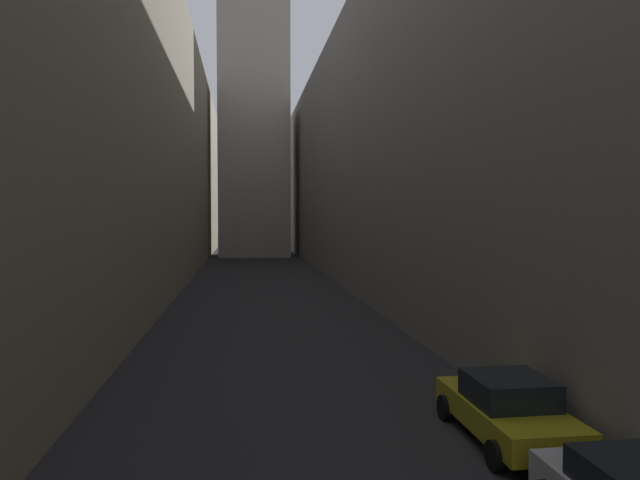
# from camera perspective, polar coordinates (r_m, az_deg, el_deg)

# --- Properties ---
(ground_plane) EXTENTS (264.00, 264.00, 0.00)m
(ground_plane) POSITION_cam_1_polar(r_m,az_deg,el_deg) (39.03, -5.59, -5.00)
(ground_plane) COLOR #232326
(building_block_left) EXTENTS (11.21, 108.00, 21.06)m
(building_block_left) POSITION_cam_1_polar(r_m,az_deg,el_deg) (42.21, -21.22, 9.74)
(building_block_left) COLOR gray
(building_block_left) RESTS_ON ground
(building_block_right) EXTENTS (15.79, 108.00, 19.37)m
(building_block_right) POSITION_cam_1_polar(r_m,az_deg,el_deg) (43.54, 12.37, 8.49)
(building_block_right) COLOR slate
(building_block_right) RESTS_ON ground
(parked_car_right_far) EXTENTS (2.02, 4.18, 1.47)m
(parked_car_right_far) POSITION_cam_1_polar(r_m,az_deg,el_deg) (13.84, 18.10, -15.59)
(parked_car_right_far) COLOR #A59919
(parked_car_right_far) RESTS_ON ground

